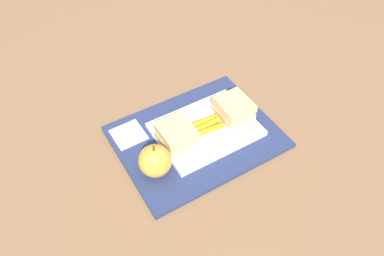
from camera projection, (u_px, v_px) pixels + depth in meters
The scene contains 8 objects.
ground_plane at pixel (197, 138), 0.88m from camera, with size 2.40×2.40×0.00m, color brown.
lunchbag_mat at pixel (197, 137), 0.88m from camera, with size 0.36×0.28×0.01m, color navy.
food_tray at pixel (206, 129), 0.88m from camera, with size 0.23×0.17×0.01m, color white.
sandwich_half_left at pixel (234, 109), 0.89m from camera, with size 0.07×0.08×0.04m.
sandwich_half_right at pixel (176, 134), 0.83m from camera, with size 0.07×0.08×0.04m.
carrot_sticks_bundle at pixel (206, 126), 0.87m from camera, with size 0.08×0.04×0.02m.
apple at pixel (155, 161), 0.78m from camera, with size 0.07×0.07×0.08m.
paper_napkin at pixel (129, 135), 0.88m from camera, with size 0.07×0.07×0.00m, color white.
Camera 1 is at (0.31, 0.49, 0.67)m, focal length 35.38 mm.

